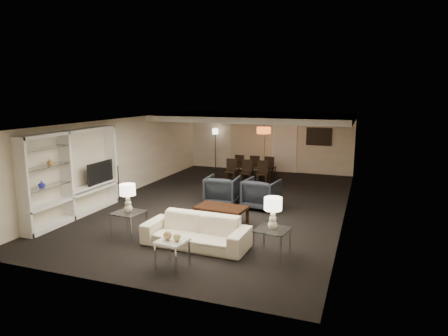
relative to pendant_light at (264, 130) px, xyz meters
name	(u,v)px	position (x,y,z in m)	size (l,w,h in m)	color
floor	(224,204)	(-0.30, -3.50, -1.92)	(11.00, 11.00, 0.00)	black
ceiling	(224,121)	(-0.30, -3.50, 0.58)	(7.00, 11.00, 0.02)	silver
wall_back	(268,142)	(-0.30, 2.00, -0.67)	(7.00, 0.02, 2.50)	#C1B39B
wall_front	(113,216)	(-0.30, -9.00, -0.67)	(7.00, 0.02, 2.50)	#C1B39B
wall_left	(123,157)	(-3.80, -3.50, -0.67)	(0.02, 11.00, 2.50)	#C1B39B
wall_right	(347,171)	(3.20, -3.50, -0.67)	(0.02, 11.00, 2.50)	#C1B39B
ceiling_soffit	(256,117)	(-0.30, 0.00, 0.48)	(7.00, 4.00, 0.20)	silver
curtains	(248,142)	(-1.20, 1.92, -0.72)	(1.50, 0.12, 2.40)	beige
door	(284,147)	(0.40, 1.97, -0.87)	(0.90, 0.05, 2.10)	silver
painting	(319,137)	(1.80, 1.96, -0.37)	(0.95, 0.04, 0.65)	#142D38
media_unit	(73,174)	(-3.61, -6.10, -0.74)	(0.38, 3.40, 2.35)	white
pendant_light	(264,130)	(0.00, 0.00, 0.00)	(0.52, 0.52, 0.24)	#D8591E
sofa	(196,231)	(0.28, -6.88, -1.58)	(2.32, 0.91, 0.68)	beige
coffee_table	(221,215)	(0.28, -5.28, -1.69)	(1.27, 0.74, 0.46)	black
armchair_left	(222,190)	(-0.32, -3.58, -1.49)	(0.92, 0.95, 0.86)	black
armchair_right	(261,194)	(0.88, -3.58, -1.49)	(0.92, 0.95, 0.86)	black
side_table_left	(129,224)	(-1.42, -6.88, -1.62)	(0.64, 0.64, 0.59)	white
side_table_right	(272,243)	(1.98, -6.88, -1.62)	(0.64, 0.64, 0.59)	white
table_lamp_left	(128,198)	(-1.42, -6.88, -1.00)	(0.36, 0.36, 0.66)	beige
table_lamp_right	(273,213)	(1.98, -6.88, -1.00)	(0.36, 0.36, 0.66)	white
marble_table	(173,253)	(0.28, -7.98, -1.65)	(0.53, 0.53, 0.53)	white
gold_gourd_a	(168,235)	(0.18, -7.98, -1.30)	(0.17, 0.17, 0.17)	tan
gold_gourd_b	(177,237)	(0.38, -7.98, -1.31)	(0.15, 0.15, 0.15)	#E3CB78
television	(97,172)	(-3.58, -5.15, -0.86)	(0.14, 1.07, 0.62)	black
vase_blue	(42,184)	(-3.61, -7.20, -0.77)	(0.17, 0.17, 0.18)	#272CAC
vase_amber	(50,162)	(-3.61, -6.88, -0.28)	(0.15, 0.15, 0.16)	#C68342
floor_speaker	(116,184)	(-3.50, -4.38, -1.37)	(0.12, 0.12, 1.11)	black
dining_table	(251,173)	(-0.46, -0.05, -1.63)	(1.67, 0.93, 0.59)	black
chair_nl	(231,171)	(-1.06, -0.70, -1.48)	(0.40, 0.40, 0.87)	black
chair_nm	(246,172)	(-0.46, -0.70, -1.48)	(0.40, 0.40, 0.87)	black
chair_nr	(262,173)	(0.14, -0.70, -1.48)	(0.40, 0.40, 0.87)	black
chair_fl	(241,165)	(-1.06, 0.60, -1.48)	(0.40, 0.40, 0.87)	black
chair_fm	(256,166)	(-0.46, 0.60, -1.48)	(0.40, 0.40, 0.87)	black
chair_fr	(270,167)	(0.14, 0.60, -1.48)	(0.40, 0.40, 0.87)	black
floor_lamp	(215,149)	(-2.61, 1.70, -1.04)	(0.25, 0.25, 1.76)	black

